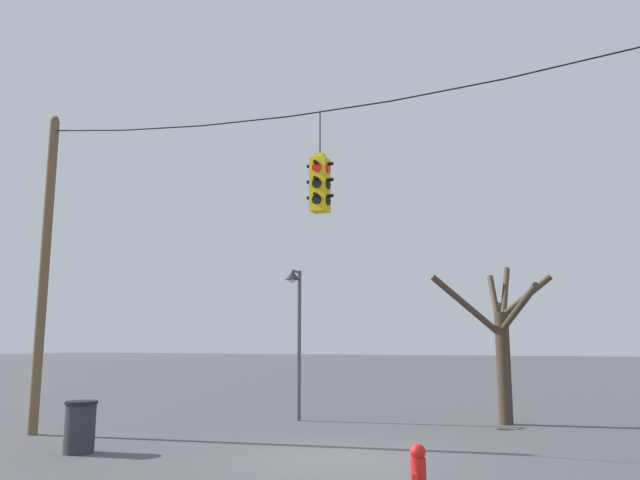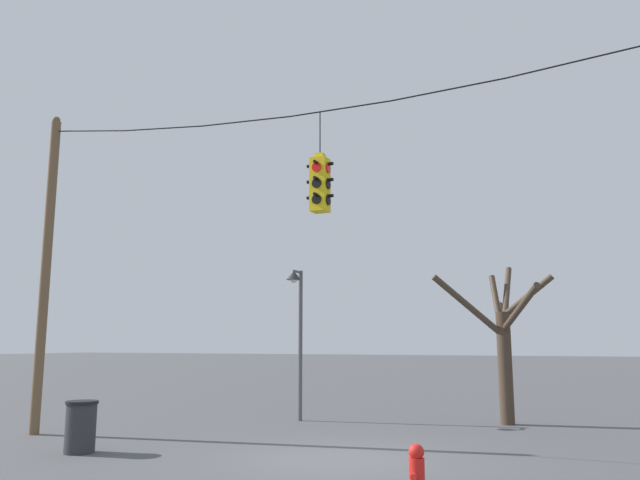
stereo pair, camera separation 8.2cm
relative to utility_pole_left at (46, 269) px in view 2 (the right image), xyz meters
name	(u,v)px [view 2 (the right image)]	position (x,y,z in m)	size (l,w,h in m)	color
ground_plane	(338,459)	(7.81, -0.16, -3.94)	(200.00, 200.00, 0.00)	#4C4C4F
utility_pole_left	(46,269)	(0.00, 0.00, 0.00)	(0.24, 0.24, 7.91)	brown
span_wire	(339,100)	(7.81, 0.00, 3.19)	(15.62, 0.03, 0.61)	black
traffic_light_near_left_pole	(320,184)	(7.38, 0.00, 1.43)	(0.58, 0.58, 2.14)	yellow
street_lamp	(297,312)	(4.71, 4.66, -0.92)	(0.42, 0.74, 4.21)	#515156
bare_tree	(504,338)	(10.15, 6.30, -1.67)	(3.12, 3.85, 4.42)	#423326
fire_hydrant	(417,471)	(9.94, -2.61, -3.56)	(0.22, 0.30, 0.75)	red
trash_bin	(81,427)	(2.87, -1.54, -3.44)	(0.63, 0.63, 1.00)	#2D2D33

